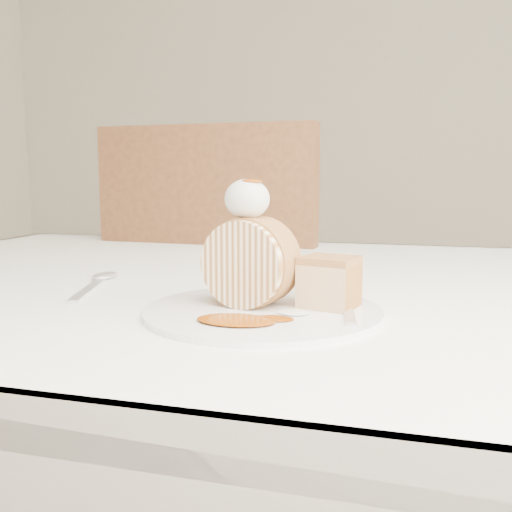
# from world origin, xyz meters

# --- Properties ---
(table) EXTENTS (1.40, 0.90, 0.75)m
(table) POSITION_xyz_m (0.00, 0.20, 0.66)
(table) COLOR white
(table) RESTS_ON ground
(chair_far) EXTENTS (0.49, 0.49, 0.99)m
(chair_far) POSITION_xyz_m (-0.23, 0.67, 0.57)
(chair_far) COLOR brown
(chair_far) RESTS_ON ground
(plate) EXTENTS (0.29, 0.29, 0.01)m
(plate) POSITION_xyz_m (0.03, -0.00, 0.75)
(plate) COLOR white
(plate) RESTS_ON table
(roulade_slice) EXTENTS (0.10, 0.07, 0.09)m
(roulade_slice) POSITION_xyz_m (0.01, 0.01, 0.80)
(roulade_slice) COLOR #FFE3B1
(roulade_slice) RESTS_ON plate
(cake_chunk) EXTENTS (0.06, 0.06, 0.04)m
(cake_chunk) POSITION_xyz_m (0.09, 0.02, 0.78)
(cake_chunk) COLOR #A2733D
(cake_chunk) RESTS_ON plate
(whipped_cream) EXTENTS (0.05, 0.05, 0.04)m
(whipped_cream) POSITION_xyz_m (0.01, 0.01, 0.87)
(whipped_cream) COLOR white
(whipped_cream) RESTS_ON roulade_slice
(caramel_drizzle) EXTENTS (0.02, 0.02, 0.01)m
(caramel_drizzle) POSITION_xyz_m (0.01, 0.01, 0.89)
(caramel_drizzle) COLOR #893905
(caramel_drizzle) RESTS_ON whipped_cream
(caramel_pool) EXTENTS (0.08, 0.07, 0.00)m
(caramel_pool) POSITION_xyz_m (0.02, -0.06, 0.76)
(caramel_pool) COLOR #893905
(caramel_pool) RESTS_ON plate
(fork) EXTENTS (0.04, 0.14, 0.00)m
(fork) POSITION_xyz_m (0.12, 0.00, 0.76)
(fork) COLOR silver
(fork) RESTS_ON plate
(spoon) EXTENTS (0.07, 0.17, 0.00)m
(spoon) POSITION_xyz_m (-0.20, 0.05, 0.75)
(spoon) COLOR silver
(spoon) RESTS_ON table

